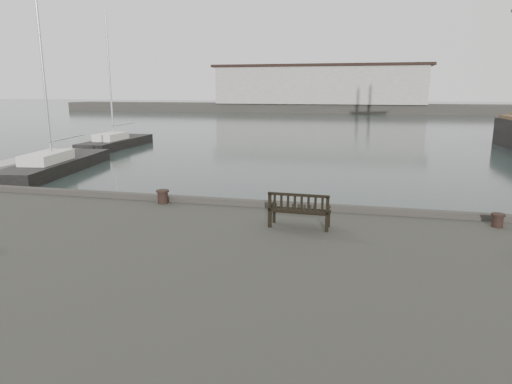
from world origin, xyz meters
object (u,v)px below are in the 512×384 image
bench (299,217)px  yacht_d (117,145)px  bollard_right (498,220)px  yacht_c (57,168)px  bollard_left (163,197)px

bench → yacht_d: bearing=130.7°
bench → bollard_right: 5.34m
bollard_right → yacht_d: yacht_d is taller
yacht_c → yacht_d: size_ratio=1.16×
bollard_left → bollard_right: 9.88m
bollard_right → yacht_c: yacht_c is taller
yacht_d → bollard_right: bearing=-45.4°
bollard_left → yacht_c: yacht_c is taller
bollard_left → yacht_c: size_ratio=0.03×
bollard_right → bench: bearing=-166.2°
bench → bollard_right: bench is taller
bench → yacht_c: (-17.51, 13.33, -1.61)m
bollard_left → yacht_d: (-15.64, 23.91, -1.55)m
yacht_c → bollard_left: bearing=-51.2°
yacht_c → bollard_right: bearing=-36.7°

